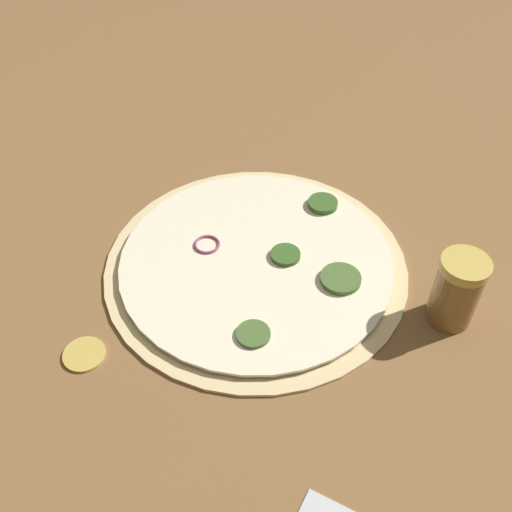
# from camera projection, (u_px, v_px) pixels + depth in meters

# --- Properties ---
(ground_plane) EXTENTS (3.00, 3.00, 0.00)m
(ground_plane) POSITION_uv_depth(u_px,v_px,m) (256.00, 266.00, 0.75)
(ground_plane) COLOR brown
(pizza) EXTENTS (0.38, 0.38, 0.02)m
(pizza) POSITION_uv_depth(u_px,v_px,m) (257.00, 263.00, 0.75)
(pizza) COLOR beige
(pizza) RESTS_ON ground_plane
(spice_jar) EXTENTS (0.05, 0.05, 0.09)m
(spice_jar) POSITION_uv_depth(u_px,v_px,m) (457.00, 290.00, 0.66)
(spice_jar) COLOR olive
(spice_jar) RESTS_ON ground_plane
(loose_cap) EXTENTS (0.05, 0.05, 0.01)m
(loose_cap) POSITION_uv_depth(u_px,v_px,m) (84.00, 353.00, 0.66)
(loose_cap) COLOR gold
(loose_cap) RESTS_ON ground_plane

